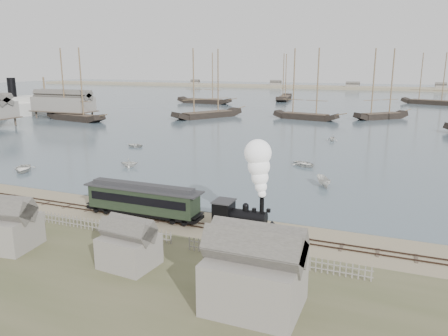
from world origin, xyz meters
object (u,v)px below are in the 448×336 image
at_px(locomotive, 255,193).
at_px(passenger_coach, 143,199).
at_px(steamship, 13,97).
at_px(beached_dinghy, 133,204).

distance_m(locomotive, passenger_coach, 12.26).
height_order(passenger_coach, steamship, steamship).
relative_size(locomotive, beached_dinghy, 2.27).
xyz_separation_m(locomotive, passenger_coach, (-12.10, 0.00, -1.99)).
height_order(locomotive, beached_dinghy, locomotive).
bearing_deg(locomotive, passenger_coach, 180.00).
bearing_deg(passenger_coach, steamship, 143.92).
distance_m(beached_dinghy, steamship, 102.74).
xyz_separation_m(locomotive, steamship, (-98.01, 62.61, 1.81)).
bearing_deg(passenger_coach, beached_dinghy, 140.38).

